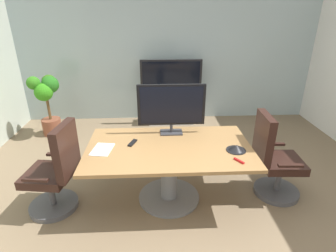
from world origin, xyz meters
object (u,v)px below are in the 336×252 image
conference_table (169,161)px  tv_monitor (171,106)px  office_chair_right (274,163)px  remote_control (133,143)px  conference_phone (236,148)px  office_chair_left (56,176)px  wall_display_unit (171,102)px  potted_plant (47,98)px

conference_table → tv_monitor: tv_monitor is taller
office_chair_right → remote_control: (-1.73, 0.07, 0.29)m
conference_table → conference_phone: (0.75, -0.13, 0.22)m
conference_table → office_chair_left: size_ratio=1.75×
wall_display_unit → remote_control: size_ratio=7.71×
potted_plant → conference_phone: (2.85, -2.12, 0.04)m
office_chair_right → tv_monitor: bearing=77.2°
office_chair_right → tv_monitor: (-1.25, 0.35, 0.64)m
wall_display_unit → conference_table: bearing=-94.0°
tv_monitor → wall_display_unit: tv_monitor is taller
office_chair_right → conference_phone: 0.65m
tv_monitor → potted_plant: size_ratio=0.74×
conference_phone → remote_control: (-1.18, 0.23, -0.02)m
tv_monitor → conference_phone: bearing=-36.1°
office_chair_right → potted_plant: 3.93m
potted_plant → remote_control: potted_plant is taller
potted_plant → office_chair_right: bearing=-30.0°
office_chair_right → tv_monitor: 1.44m
tv_monitor → remote_control: size_ratio=4.94×
office_chair_right → remote_control: 1.75m
office_chair_left → office_chair_right: size_ratio=1.00×
tv_monitor → office_chair_right: bearing=-15.7°
tv_monitor → potted_plant: bearing=143.2°
office_chair_right → conference_phone: bearing=109.2°
conference_phone → remote_control: size_ratio=1.29×
wall_display_unit → conference_phone: (0.58, -2.57, 0.32)m
tv_monitor → potted_plant: (-2.15, 1.61, -0.37)m
conference_table → potted_plant: potted_plant is taller
conference_table → office_chair_left: 1.31m
office_chair_right → office_chair_left: bearing=96.2°
office_chair_left → office_chair_right: 2.60m
conference_table → office_chair_right: size_ratio=1.75×
tv_monitor → wall_display_unit: 2.17m
wall_display_unit → potted_plant: bearing=-168.7°
office_chair_left → tv_monitor: (1.35, 0.50, 0.64)m
potted_plant → conference_phone: potted_plant is taller
office_chair_left → potted_plant: potted_plant is taller
potted_plant → remote_control: (1.67, -1.89, 0.02)m
tv_monitor → wall_display_unit: size_ratio=0.64×
office_chair_right → remote_control: size_ratio=6.41×
wall_display_unit → office_chair_left: bearing=-119.8°
office_chair_right → potted_plant: (-3.40, 1.96, 0.27)m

